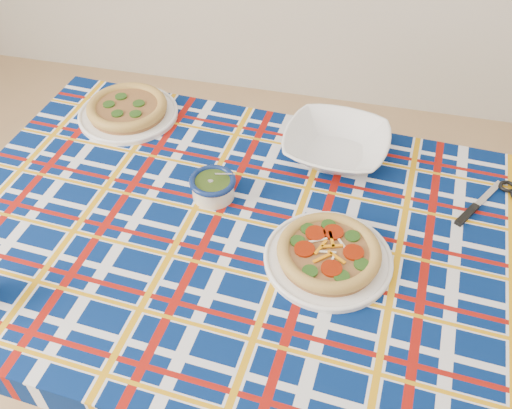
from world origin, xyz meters
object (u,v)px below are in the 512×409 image
(dining_table, at_px, (263,257))
(pesto_bowl, at_px, (213,185))
(main_focaccia_plate, at_px, (329,252))
(serving_bowl, at_px, (336,145))

(dining_table, bearing_deg, pesto_bowl, 148.51)
(main_focaccia_plate, bearing_deg, dining_table, 166.79)
(main_focaccia_plate, distance_m, pesto_bowl, 0.32)
(serving_bowl, bearing_deg, dining_table, -110.02)
(dining_table, distance_m, main_focaccia_plate, 0.18)
(dining_table, relative_size, pesto_bowl, 13.82)
(dining_table, xyz_separation_m, main_focaccia_plate, (0.15, -0.04, 0.10))
(main_focaccia_plate, distance_m, serving_bowl, 0.36)
(main_focaccia_plate, bearing_deg, serving_bowl, 95.44)
(pesto_bowl, xyz_separation_m, serving_bowl, (0.26, 0.22, -0.00))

